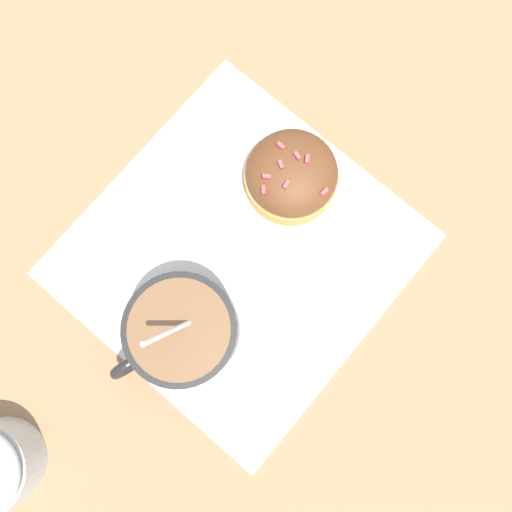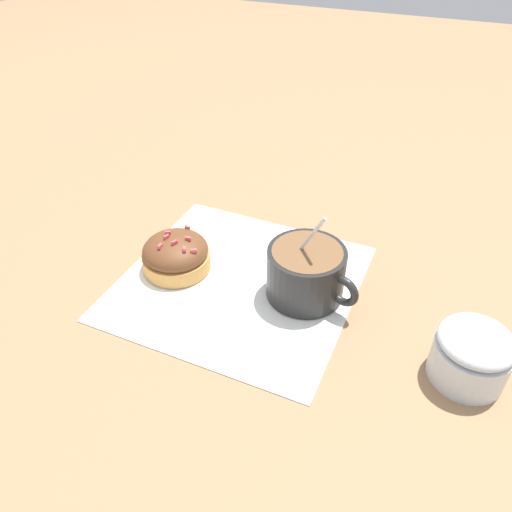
# 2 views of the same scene
# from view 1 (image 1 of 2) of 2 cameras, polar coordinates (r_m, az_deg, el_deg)

# --- Properties ---
(ground_plane) EXTENTS (3.00, 3.00, 0.00)m
(ground_plane) POSITION_cam_1_polar(r_m,az_deg,el_deg) (0.45, -2.06, 0.18)
(ground_plane) COLOR #93704C
(paper_napkin) EXTENTS (0.28, 0.27, 0.00)m
(paper_napkin) POSITION_cam_1_polar(r_m,az_deg,el_deg) (0.45, -2.07, 0.21)
(paper_napkin) COLOR white
(paper_napkin) RESTS_ON ground_plane
(coffee_cup) EXTENTS (0.11, 0.09, 0.11)m
(coffee_cup) POSITION_cam_1_polar(r_m,az_deg,el_deg) (0.42, -8.39, -8.42)
(coffee_cup) COLOR black
(coffee_cup) RESTS_ON paper_napkin
(frosted_pastry) EXTENTS (0.08, 0.08, 0.05)m
(frosted_pastry) POSITION_cam_1_polar(r_m,az_deg,el_deg) (0.45, 4.08, 9.20)
(frosted_pastry) COLOR #D19347
(frosted_pastry) RESTS_ON paper_napkin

